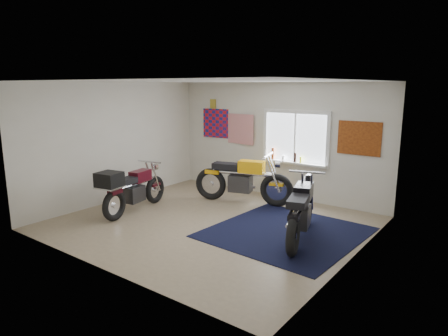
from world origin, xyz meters
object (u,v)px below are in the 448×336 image
Objects in this scene: yellow_triumph at (242,181)px; black_chrome_bike at (301,212)px; maroon_tourer at (131,189)px; navy_rug at (286,232)px.

black_chrome_bike is (2.04, -1.22, -0.03)m from yellow_triumph.
maroon_tourer is at bearing 86.03° from black_chrome_bike.
yellow_triumph is 2.47m from maroon_tourer.
black_chrome_bike is at bearing -46.80° from yellow_triumph.
yellow_triumph is at bearing 42.28° from black_chrome_bike.
yellow_triumph is 1.14× the size of maroon_tourer.
black_chrome_bike is (0.34, -0.12, 0.48)m from navy_rug.
maroon_tourer is (-3.13, -0.92, 0.52)m from navy_rug.
black_chrome_bike is 3.56m from maroon_tourer.
black_chrome_bike reaches higher than navy_rug.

